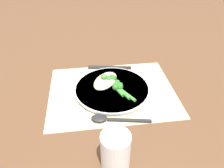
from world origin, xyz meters
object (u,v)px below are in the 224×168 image
Objects in this scene: broccoli_stalk_right at (111,81)px; water_glass at (116,151)px; plate at (112,89)px; chicken_fillet at (105,81)px; broccoli_stalk_rear at (119,87)px; knife at (110,68)px; spoon at (107,119)px; broccoli_stalk_left at (120,88)px.

water_glass is (-0.03, -0.30, 0.02)m from broccoli_stalk_right.
plate is 0.29m from water_glass.
chicken_fillet is 1.28× the size of broccoli_stalk_right.
broccoli_stalk_right reaches higher than plate.
broccoli_stalk_rear reaches higher than knife.
water_glass is (0.01, -0.15, 0.04)m from spoon.
water_glass is (-0.05, -0.26, 0.02)m from broccoli_stalk_left.
broccoli_stalk_rear is (0.04, -0.04, -0.00)m from chicken_fillet.
water_glass is (-0.05, -0.27, 0.02)m from broccoli_stalk_rear.
plate reaches higher than spoon.
broccoli_stalk_right is 0.05m from broccoli_stalk_left.
broccoli_stalk_right is 0.58× the size of spoon.
water_glass reaches higher than broccoli_stalk_right.
water_glass is at bearing -95.99° from plate.
chicken_fillet reaches higher than spoon.
water_glass reaches higher than knife.
broccoli_stalk_left reaches higher than plate.
spoon is (-0.04, -0.16, -0.02)m from broccoli_stalk_right.
broccoli_stalk_rear is 0.97× the size of water_glass.
plate is at bearing -52.20° from chicken_fillet.
plate is at bearing -3.65° from spoon.
chicken_fillet reaches higher than plate.
broccoli_stalk_rear is at bearing -26.34° from plate.
water_glass reaches higher than chicken_fillet.
water_glass is at bearing -167.37° from spoon.
plate is 2.77× the size of broccoli_stalk_left.
chicken_fillet is 0.31m from water_glass.
broccoli_stalk_left reaches higher than broccoli_stalk_rear.
broccoli_stalk_right is 0.16m from spoon.
broccoli_stalk_right is 1.06× the size of broccoli_stalk_rear.
spoon is at bearing -147.44° from broccoli_stalk_left.
spoon is (-0.04, -0.14, -0.00)m from plate.
knife is 0.29m from spoon.
plate is 1.49× the size of knife.
broccoli_stalk_left is (0.00, -0.01, 0.00)m from broccoli_stalk_rear.
broccoli_stalk_left is (0.04, -0.05, -0.00)m from chicken_fillet.
broccoli_stalk_left reaches higher than chicken_fillet.
chicken_fillet is 1.36× the size of broccoli_stalk_rear.
water_glass is at bearing -125.16° from broccoli_stalk_rear.
broccoli_stalk_left reaches higher than spoon.
plate is 1.43× the size of spoon.
water_glass is at bearing -132.13° from broccoli_stalk_left.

